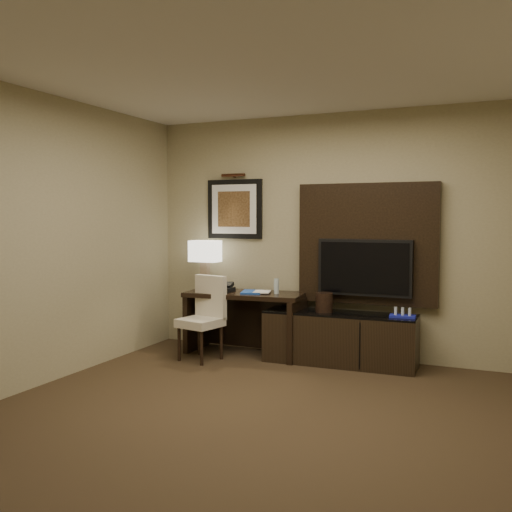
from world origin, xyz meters
The scene contains 18 objects.
floor centered at (0.00, 0.00, -0.01)m, with size 4.50×5.00×0.01m, color #312416.
ceiling centered at (0.00, 0.00, 2.70)m, with size 4.50×5.00×0.01m, color silver.
wall_back centered at (0.00, 2.50, 1.35)m, with size 4.50×0.01×2.70m, color #9A9068.
wall_left centered at (-2.25, 0.00, 1.35)m, with size 0.01×5.00×2.70m, color #9A9068.
desk centered at (-1.02, 2.15, 0.35)m, with size 1.32×0.57×0.71m, color black.
credenza centered at (0.09, 2.15, 0.28)m, with size 1.60×0.44×0.55m, color black.
tv_wall_panel centered at (0.30, 2.44, 1.27)m, with size 1.50×0.12×1.30m, color black.
tv centered at (0.30, 2.34, 1.02)m, with size 1.00×0.08×0.60m, color black.
artwork centered at (-1.30, 2.48, 1.65)m, with size 0.70×0.04×0.70m, color black.
picture_light centered at (-1.30, 2.44, 2.05)m, with size 0.04×0.04×0.30m, color #412215.
desk_chair centered at (-1.35, 1.71, 0.42)m, with size 0.40×0.47×0.84m, color beige, non-canonical shape.
table_lamp centered at (-1.58, 2.26, 0.99)m, with size 0.34×0.19×0.56m, color #957B5D, non-canonical shape.
desk_phone centered at (-1.25, 2.09, 0.76)m, with size 0.20×0.18×0.10m, color black, non-canonical shape.
blue_folder centered at (-0.92, 2.14, 0.72)m, with size 0.22×0.29×0.02m, color #1944A4.
book centered at (-0.90, 2.13, 0.83)m, with size 0.18×0.02×0.25m, color #AEA789.
water_bottle centered at (-0.64, 2.18, 0.79)m, with size 0.06×0.06×0.17m, color silver.
ice_bucket centered at (-0.08, 2.14, 0.65)m, with size 0.19×0.19×0.21m, color black.
minibar_tray centered at (0.74, 2.14, 0.60)m, with size 0.25×0.15×0.09m, color #1920A3, non-canonical shape.
Camera 1 is at (1.66, -3.65, 1.57)m, focal length 40.00 mm.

